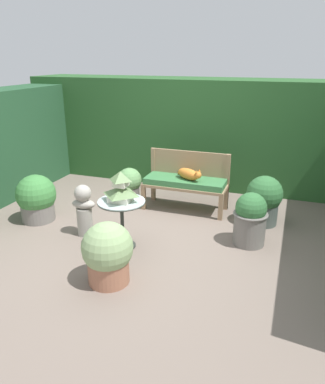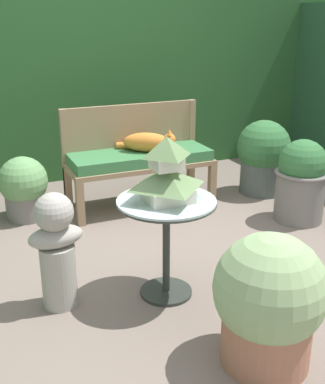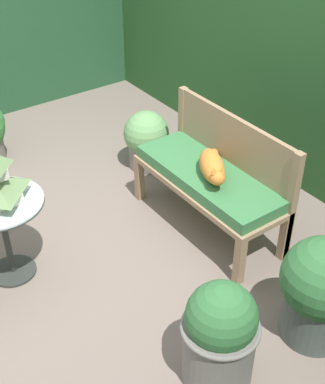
% 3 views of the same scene
% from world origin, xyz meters
% --- Properties ---
extents(ground, '(30.00, 30.00, 0.00)m').
position_xyz_m(ground, '(0.00, 0.00, 0.00)').
color(ground, '#75665B').
extents(foliage_hedge_back, '(6.40, 1.02, 1.86)m').
position_xyz_m(foliage_hedge_back, '(0.00, 2.41, 0.93)').
color(foliage_hedge_back, '#285628').
rests_on(foliage_hedge_back, ground).
extents(garden_bench, '(1.25, 0.48, 0.50)m').
position_xyz_m(garden_bench, '(0.18, 0.93, 0.41)').
color(garden_bench, '#937556').
rests_on(garden_bench, ground).
extents(bench_backrest, '(1.25, 0.06, 0.87)m').
position_xyz_m(bench_backrest, '(0.18, 1.15, 0.61)').
color(bench_backrest, '#937556').
rests_on(bench_backrest, ground).
extents(cat, '(0.44, 0.39, 0.20)m').
position_xyz_m(cat, '(0.24, 0.91, 0.58)').
color(cat, orange).
rests_on(cat, garden_bench).
extents(patio_table, '(0.57, 0.57, 0.61)m').
position_xyz_m(patio_table, '(-0.20, -0.48, 0.47)').
color(patio_table, '#2D332D').
rests_on(patio_table, ground).
extents(pagoda_birdhouse, '(0.34, 0.34, 0.37)m').
position_xyz_m(pagoda_birdhouse, '(-0.20, -0.48, 0.76)').
color(pagoda_birdhouse, silver).
rests_on(pagoda_birdhouse, patio_table).
extents(garden_bust, '(0.32, 0.22, 0.69)m').
position_xyz_m(garden_bust, '(-0.81, -0.34, 0.37)').
color(garden_bust, '#A39E93').
rests_on(garden_bust, ground).
extents(potted_plant_path_edge, '(0.40, 0.40, 0.52)m').
position_xyz_m(potted_plant_path_edge, '(-0.80, 1.05, 0.27)').
color(potted_plant_path_edge, slate).
rests_on(potted_plant_path_edge, ground).
extents(potted_plant_bench_right, '(0.43, 0.43, 0.68)m').
position_xyz_m(potted_plant_bench_right, '(1.25, 0.12, 0.34)').
color(potted_plant_bench_right, slate).
rests_on(potted_plant_bench_right, ground).
extents(potted_plant_table_far, '(0.53, 0.53, 0.67)m').
position_xyz_m(potted_plant_table_far, '(-0.01, -1.22, 0.33)').
color(potted_plant_table_far, '#9E664C').
rests_on(potted_plant_table_far, ground).
extents(potted_plant_patio_mid, '(0.50, 0.50, 0.69)m').
position_xyz_m(potted_plant_patio_mid, '(1.35, 0.80, 0.36)').
color(potted_plant_patio_mid, '#4C5651').
rests_on(potted_plant_patio_mid, ground).
extents(potted_plant_hedge_corner, '(0.56, 0.56, 0.67)m').
position_xyz_m(potted_plant_hedge_corner, '(-1.69, -0.16, 0.33)').
color(potted_plant_hedge_corner, slate).
rests_on(potted_plant_hedge_corner, ground).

